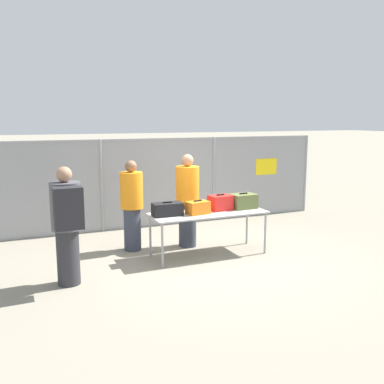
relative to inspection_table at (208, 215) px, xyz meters
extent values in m
plane|color=gray|center=(-0.09, -0.05, -0.72)|extent=(120.00, 120.00, 0.00)
cylinder|color=gray|center=(-1.42, 2.36, 0.27)|extent=(0.07, 0.07, 1.98)
cylinder|color=gray|center=(1.24, 2.36, 0.27)|extent=(0.07, 0.07, 1.98)
cylinder|color=gray|center=(3.89, 2.36, 0.27)|extent=(0.07, 0.07, 1.98)
cube|color=gray|center=(-0.09, 2.36, 0.27)|extent=(7.96, 0.01, 1.98)
cube|color=gray|center=(-0.09, 2.36, 1.23)|extent=(7.96, 0.04, 0.04)
cube|color=yellow|center=(2.69, 2.35, 0.51)|extent=(0.60, 0.01, 0.40)
cube|color=#B2B2AD|center=(0.00, 0.00, 0.04)|extent=(2.08, 0.77, 0.02)
cylinder|color=#99999E|center=(-0.98, -0.33, -0.35)|extent=(0.04, 0.04, 0.75)
cylinder|color=#99999E|center=(0.98, -0.33, -0.35)|extent=(0.04, 0.04, 0.75)
cylinder|color=#99999E|center=(-0.98, 0.33, -0.35)|extent=(0.04, 0.04, 0.75)
cylinder|color=#99999E|center=(0.98, 0.33, -0.35)|extent=(0.04, 0.04, 0.75)
cube|color=black|center=(-0.75, 0.04, 0.16)|extent=(0.51, 0.28, 0.22)
cube|color=black|center=(-0.75, 0.04, 0.29)|extent=(0.16, 0.03, 0.02)
cube|color=orange|center=(-0.22, -0.03, 0.16)|extent=(0.42, 0.31, 0.22)
cube|color=black|center=(-0.22, -0.03, 0.29)|extent=(0.16, 0.05, 0.02)
cube|color=red|center=(0.28, 0.10, 0.19)|extent=(0.42, 0.33, 0.27)
cube|color=black|center=(0.28, 0.10, 0.33)|extent=(0.16, 0.04, 0.02)
cube|color=#566033|center=(0.74, 0.07, 0.19)|extent=(0.47, 0.35, 0.27)
cube|color=black|center=(0.74, 0.07, 0.33)|extent=(0.16, 0.03, 0.02)
cylinder|color=#2D2D33|center=(-2.48, -0.45, -0.31)|extent=(0.33, 0.33, 0.83)
cylinder|color=#4C4C51|center=(-2.48, -0.45, 0.45)|extent=(0.43, 0.43, 0.69)
sphere|color=#A57A5B|center=(-2.48, -0.45, 0.91)|extent=(0.22, 0.22, 0.22)
cube|color=#232328|center=(-2.48, -0.78, 0.49)|extent=(0.39, 0.24, 0.58)
cylinder|color=#383D4C|center=(-0.14, 0.63, -0.30)|extent=(0.33, 0.33, 0.84)
cylinder|color=orange|center=(-0.14, 0.63, 0.46)|extent=(0.44, 0.44, 0.70)
sphere|color=#A57A5B|center=(-0.14, 0.63, 0.92)|extent=(0.23, 0.23, 0.23)
cylinder|color=#383D4C|center=(-1.17, 0.80, -0.32)|extent=(0.31, 0.31, 0.79)
cylinder|color=orange|center=(-1.17, 0.80, 0.40)|extent=(0.41, 0.41, 0.66)
sphere|color=brown|center=(-1.17, 0.80, 0.84)|extent=(0.22, 0.22, 0.22)
cube|color=white|center=(0.60, 4.29, -0.26)|extent=(2.89, 1.44, 0.56)
sphere|color=black|center=(0.10, 3.51, -0.40)|extent=(0.65, 0.65, 0.65)
sphere|color=black|center=(0.10, 5.08, -0.40)|extent=(0.65, 0.65, 0.65)
cylinder|color=#59595B|center=(-1.35, 4.29, -0.49)|extent=(1.01, 0.06, 0.06)
camera|label=1|loc=(-3.14, -6.68, 1.70)|focal=40.00mm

